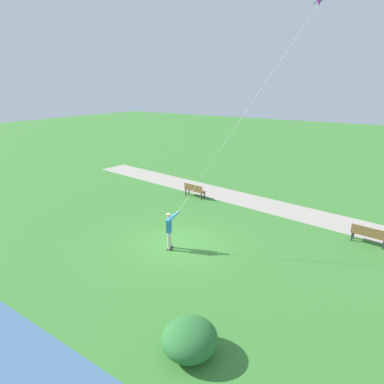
# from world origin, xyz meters

# --- Properties ---
(ground_plane) EXTENTS (120.00, 120.00, 0.00)m
(ground_plane) POSITION_xyz_m (0.00, 0.00, 0.00)
(ground_plane) COLOR #3D7F33
(walkway_path) EXTENTS (5.89, 32.07, 0.02)m
(walkway_path) POSITION_xyz_m (-7.22, 2.00, 0.01)
(walkway_path) COLOR #ADA393
(walkway_path) RESTS_ON ground
(person_kite_flyer) EXTENTS (0.53, 0.62, 1.83)m
(person_kite_flyer) POSITION_xyz_m (0.53, -0.07, 1.05)
(person_kite_flyer) COLOR #232328
(person_kite_flyer) RESTS_ON ground
(park_bench_near_walkway) EXTENTS (0.60, 1.54, 0.88)m
(park_bench_near_walkway) POSITION_xyz_m (-6.10, -3.15, 0.51)
(park_bench_near_walkway) COLOR brown
(park_bench_near_walkway) RESTS_ON ground
(park_bench_far_walkway) EXTENTS (0.60, 1.54, 0.88)m
(park_bench_far_walkway) POSITION_xyz_m (-4.95, 7.28, 0.51)
(park_bench_far_walkway) COLOR brown
(park_bench_far_walkway) RESTS_ON ground
(lakeside_shrub) EXTENTS (1.57, 1.53, 0.99)m
(lakeside_shrub) POSITION_xyz_m (5.07, 4.11, 0.49)
(lakeside_shrub) COLOR #2D7033
(lakeside_shrub) RESTS_ON ground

